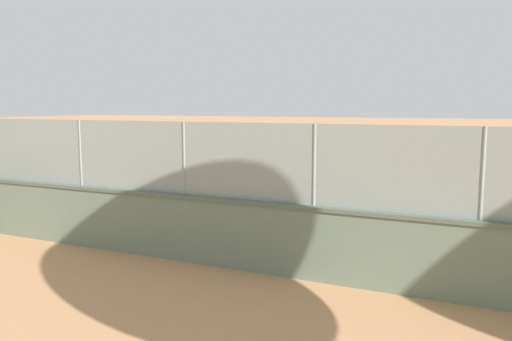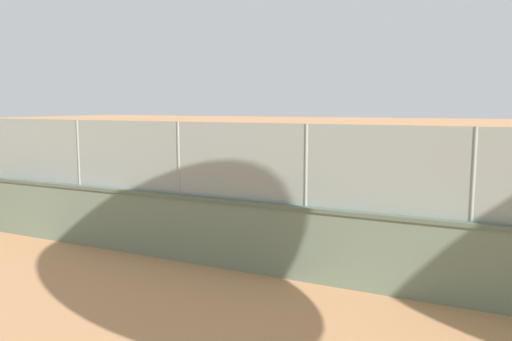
# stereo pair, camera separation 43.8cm
# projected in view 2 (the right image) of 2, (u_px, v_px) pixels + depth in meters

# --- Properties ---
(ground_plane) EXTENTS (260.00, 260.00, 0.00)m
(ground_plane) POSITION_uv_depth(u_px,v_px,m) (372.00, 190.00, 21.10)
(ground_plane) COLOR tan
(perimeter_wall) EXTENTS (31.23, 0.99, 1.52)m
(perimeter_wall) POSITION_uv_depth(u_px,v_px,m) (305.00, 242.00, 10.24)
(perimeter_wall) COLOR slate
(perimeter_wall) RESTS_ON ground_plane
(fence_panel_on_wall) EXTENTS (30.67, 0.60, 1.64)m
(fence_panel_on_wall) POSITION_uv_depth(u_px,v_px,m) (306.00, 165.00, 10.04)
(fence_panel_on_wall) COLOR gray
(fence_panel_on_wall) RESTS_ON perimeter_wall
(player_crossing_court) EXTENTS (1.27, 0.75, 1.61)m
(player_crossing_court) POSITION_uv_depth(u_px,v_px,m) (201.00, 184.00, 16.69)
(player_crossing_court) COLOR #591919
(player_crossing_court) RESTS_ON ground_plane
(player_at_service_line) EXTENTS (0.94, 0.97, 1.69)m
(player_at_service_line) POSITION_uv_depth(u_px,v_px,m) (303.00, 159.00, 23.74)
(player_at_service_line) COLOR navy
(player_at_service_line) RESTS_ON ground_plane
(sports_ball) EXTENTS (0.20, 0.20, 0.20)m
(sports_ball) POSITION_uv_depth(u_px,v_px,m) (203.00, 218.00, 15.52)
(sports_ball) COLOR #3399D8
(sports_ball) RESTS_ON ground_plane
(spare_ball_by_wall) EXTENTS (0.17, 0.17, 0.17)m
(spare_ball_by_wall) POSITION_uv_depth(u_px,v_px,m) (273.00, 245.00, 12.55)
(spare_ball_by_wall) COLOR white
(spare_ball_by_wall) RESTS_ON ground_plane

